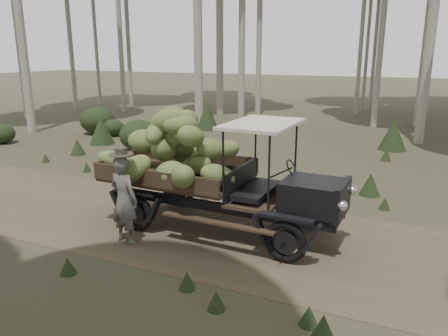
{
  "coord_description": "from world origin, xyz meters",
  "views": [
    {
      "loc": [
        5.6,
        -7.55,
        3.59
      ],
      "look_at": [
        2.14,
        0.12,
        1.34
      ],
      "focal_mm": 35.0,
      "sensor_mm": 36.0,
      "label": 1
    }
  ],
  "objects": [
    {
      "name": "banana_truck",
      "position": [
        1.46,
        0.09,
        1.47
      ],
      "size": [
        5.39,
        2.7,
        2.56
      ],
      "rotation": [
        0.0,
        0.0,
        -0.03
      ],
      "color": "black",
      "rests_on": "ground"
    },
    {
      "name": "ground",
      "position": [
        0.0,
        0.0,
        0.0
      ],
      "size": [
        120.0,
        120.0,
        0.0
      ],
      "primitive_type": "plane",
      "color": "#473D2B",
      "rests_on": "ground"
    },
    {
      "name": "dirt_track",
      "position": [
        0.0,
        0.0,
        0.0
      ],
      "size": [
        70.0,
        4.0,
        0.01
      ],
      "primitive_type": "cube",
      "color": "brown",
      "rests_on": "ground"
    },
    {
      "name": "farmer",
      "position": [
        0.64,
        -1.18,
        0.89
      ],
      "size": [
        0.69,
        0.53,
        1.88
      ],
      "rotation": [
        0.0,
        0.0,
        2.96
      ],
      "color": "#51504A",
      "rests_on": "ground"
    },
    {
      "name": "undergrowth",
      "position": [
        -1.84,
        1.37,
        0.51
      ],
      "size": [
        22.05,
        23.09,
        1.3
      ],
      "color": "#233319",
      "rests_on": "ground"
    }
  ]
}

